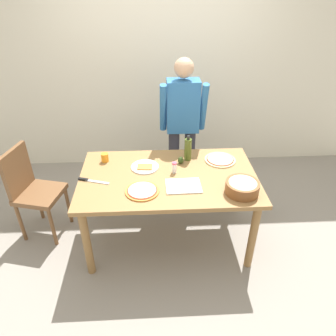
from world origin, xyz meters
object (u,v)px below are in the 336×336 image
Objects in this scene: chair_wooden_left at (32,188)px; olive_oil_bottle at (188,149)px; popcorn_bowl at (242,186)px; plate_with_slice at (145,167)px; salt_shaker at (174,167)px; avocado at (181,160)px; cup_orange at (105,157)px; chef_knife at (90,180)px; cutting_board_white at (183,186)px; pizza_cooked_on_tray at (142,191)px; person_cook at (183,122)px; pizza_raw_on_board at (220,160)px; dining_table at (168,184)px.

olive_oil_bottle is at bearing 3.54° from chair_wooden_left.
plate_with_slice is at bearing 151.96° from popcorn_bowl.
avocado is at bearing 65.15° from salt_shaker.
popcorn_bowl is at bearing -25.39° from cup_orange.
plate_with_slice reaches higher than chef_knife.
cup_orange is at bearing 73.88° from chef_knife.
avocado is at bearing 88.58° from cutting_board_white.
pizza_cooked_on_tray is 0.57m from avocado.
chair_wooden_left is 3.39× the size of popcorn_bowl.
popcorn_bowl is (0.83, -0.05, 0.05)m from pizza_cooked_on_tray.
cup_orange is (-0.79, -0.47, -0.14)m from person_cook.
pizza_raw_on_board is at bearing 32.15° from pizza_cooked_on_tray.
cup_orange is (-0.80, 0.01, -0.07)m from olive_oil_bottle.
chef_knife is at bearing -137.82° from person_cook.
avocado is at bearing -96.70° from person_cook.
salt_shaker is (0.27, -0.10, 0.04)m from plate_with_slice.
plate_with_slice is (-0.41, -0.61, -0.17)m from person_cook.
person_cook is 0.63m from pizza_raw_on_board.
pizza_cooked_on_tray is 1.10× the size of plate_with_slice.
chair_wooden_left reaches higher than chef_knife.
dining_table is 18.82× the size of cup_orange.
dining_table is 5.34× the size of pizza_raw_on_board.
dining_table is at bearing 4.13° from chef_knife.
dining_table is at bearing 154.63° from popcorn_bowl.
pizza_cooked_on_tray reaches higher than chef_knife.
chair_wooden_left is at bearing -159.31° from person_cook.
olive_oil_bottle is 0.28m from salt_shaker.
olive_oil_bottle reaches higher than pizza_cooked_on_tray.
pizza_raw_on_board is 4.28× the size of avocado.
pizza_cooked_on_tray is at bearing -171.25° from cutting_board_white.
cutting_board_white is (0.12, -0.18, 0.10)m from dining_table.
salt_shaker is at bearing -5.55° from chair_wooden_left.
olive_oil_bottle is (0.20, 0.28, 0.20)m from dining_table.
plate_with_slice is at bearing 87.02° from pizza_cooked_on_tray.
dining_table is 1.34m from chair_wooden_left.
pizza_cooked_on_tray is 0.96× the size of cutting_board_white.
cutting_board_white is at bearing -14.06° from chair_wooden_left.
salt_shaker is at bearing 41.37° from dining_table.
salt_shaker is at bearing -100.96° from person_cook.
olive_oil_bottle is at bearing -0.39° from cup_orange.
plate_with_slice is 2.45× the size of salt_shaker.
salt_shaker is 0.35× the size of cutting_board_white.
avocado is (0.34, 0.06, 0.03)m from plate_with_slice.
chair_wooden_left is at bearing 166.27° from popcorn_bowl.
salt_shaker reaches higher than chef_knife.
cup_orange reaches higher than pizza_raw_on_board.
chair_wooden_left is 3.31× the size of pizza_cooked_on_tray.
chair_wooden_left reaches higher than pizza_cooked_on_tray.
pizza_cooked_on_tray is 1.01× the size of chef_knife.
popcorn_bowl reaches higher than pizza_raw_on_board.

